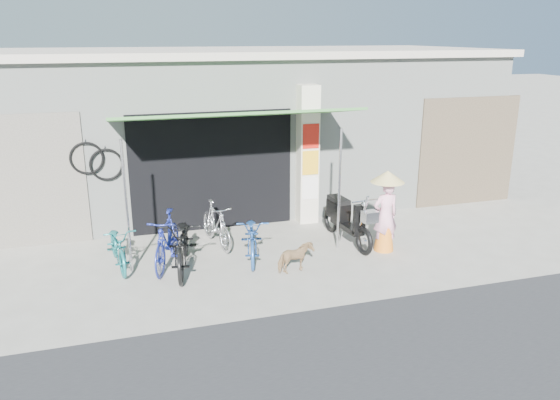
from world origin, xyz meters
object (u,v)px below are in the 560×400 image
object	(u,v)px
bike_teal	(118,246)
bike_blue	(167,240)
bike_black	(183,243)
bike_silver	(216,224)
street_dog	(295,258)
moped	(346,219)
bike_navy	(252,237)
nun	(386,211)

from	to	relation	value
bike_teal	bike_blue	size ratio (longest dim) A/B	0.93
bike_black	bike_silver	world-z (taller)	bike_black
bike_blue	street_dog	world-z (taller)	bike_blue
street_dog	bike_silver	bearing A→B (deg)	17.89
bike_teal	moped	xyz separation A→B (m)	(4.37, -0.04, 0.09)
bike_teal	bike_navy	xyz separation A→B (m)	(2.38, -0.31, 0.03)
bike_teal	moped	size ratio (longest dim) A/B	0.81
bike_black	moped	xyz separation A→B (m)	(3.26, 0.41, -0.01)
bike_navy	moped	distance (m)	2.00
street_dog	bike_teal	bearing A→B (deg)	53.68
bike_blue	bike_black	bearing A→B (deg)	-21.40
bike_silver	bike_navy	bearing A→B (deg)	-68.65
bike_navy	bike_black	bearing A→B (deg)	-161.03
street_dog	moped	size ratio (longest dim) A/B	0.34
bike_blue	bike_black	size ratio (longest dim) A/B	0.86
bike_black	street_dog	distance (m)	1.98
bike_black	bike_navy	world-z (taller)	bike_black
street_dog	moped	world-z (taller)	moped
street_dog	nun	size ratio (longest dim) A/B	0.40
bike_navy	moped	world-z (taller)	moped
bike_black	street_dog	size ratio (longest dim) A/B	3.00
bike_teal	moped	world-z (taller)	moped
nun	bike_black	bearing A→B (deg)	-4.85
bike_silver	bike_navy	size ratio (longest dim) A/B	0.90
street_dog	moped	distance (m)	1.81
bike_black	street_dog	xyz separation A→B (m)	(1.84, -0.69, -0.23)
bike_navy	street_dog	distance (m)	1.01
nun	street_dog	bearing A→B (deg)	12.10
moped	nun	size ratio (longest dim) A/B	1.20
bike_silver	street_dog	distance (m)	2.00
bike_teal	bike_navy	world-z (taller)	bike_navy
bike_silver	street_dog	xyz separation A→B (m)	(1.09, -1.67, -0.17)
bike_navy	moped	xyz separation A→B (m)	(1.98, 0.28, 0.06)
bike_blue	bike_navy	xyz separation A→B (m)	(1.54, -0.09, -0.07)
bike_silver	moped	world-z (taller)	moped
bike_teal	bike_silver	size ratio (longest dim) A/B	1.04
bike_silver	moped	size ratio (longest dim) A/B	0.77
moped	bike_navy	bearing A→B (deg)	-177.77
bike_teal	street_dog	world-z (taller)	bike_teal
bike_teal	bike_silver	world-z (taller)	bike_silver
bike_navy	street_dog	bearing A→B (deg)	-42.88
bike_silver	bike_navy	xyz separation A→B (m)	(0.53, -0.84, -0.01)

